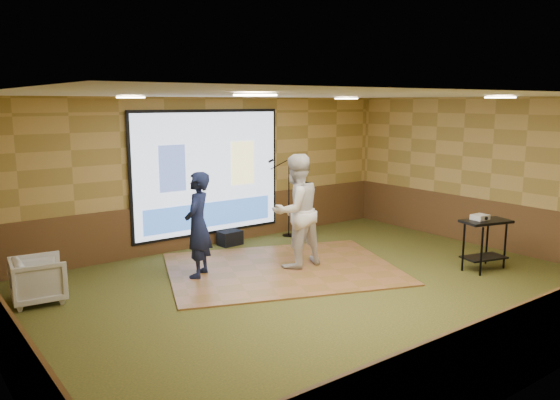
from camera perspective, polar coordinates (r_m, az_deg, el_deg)
ground at (r=8.65m, az=4.13°, el=-9.43°), size 9.00×9.00×0.00m
room_shell at (r=8.19m, az=4.32°, el=4.51°), size 9.04×7.04×3.02m
wainscot_back at (r=11.27m, az=-7.47°, el=-2.32°), size 9.00×0.04×0.95m
wainscot_front at (r=6.45m, az=25.39°, el=-12.93°), size 9.00×0.04×0.95m
wainscot_left at (r=6.66m, az=-27.22°, el=-12.33°), size 0.04×7.00×0.95m
wainscot_right at (r=11.84m, az=20.82°, el=-2.30°), size 0.04×7.00×0.95m
projector_screen at (r=11.07m, az=-7.48°, el=2.70°), size 3.32×0.06×2.52m
downlight_nw at (r=8.55m, az=-15.34°, el=10.30°), size 0.32×0.32×0.02m
downlight_ne at (r=10.96m, az=6.94°, el=10.48°), size 0.32×0.32×0.02m
downlight_sw at (r=5.61m, az=-2.63°, el=10.90°), size 0.32×0.32×0.02m
downlight_se at (r=8.86m, az=22.03°, el=9.91°), size 0.32×0.32×0.02m
dance_floor at (r=9.67m, az=0.22°, el=-7.17°), size 4.71×4.17×0.03m
player_left at (r=9.11m, az=-8.58°, el=-2.57°), size 0.75×0.75×1.76m
player_right at (r=9.53m, az=1.67°, el=-1.15°), size 0.99×0.79×2.00m
av_table at (r=10.16m, az=20.64°, el=-3.53°), size 0.84×0.44×0.89m
projector at (r=10.09m, az=20.17°, el=-1.69°), size 0.28×0.24×0.09m
mic_stand at (r=11.90m, az=0.71°, el=-1.48°), size 0.68×0.28×1.73m
banquet_chair at (r=8.81m, az=-23.93°, el=-7.63°), size 0.82×0.80×0.67m
duffel_bag at (r=11.29m, az=-5.25°, el=-3.97°), size 0.49×0.35×0.29m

